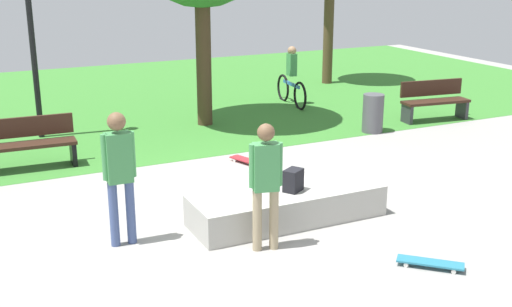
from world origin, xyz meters
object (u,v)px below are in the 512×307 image
at_px(park_bench_far_left, 434,100).
at_px(park_bench_near_path, 29,142).
at_px(concrete_ledge, 287,205).
at_px(skater_performing_trick, 266,178).
at_px(backpack_on_ledge, 293,180).
at_px(skateboard_spare, 248,161).
at_px(trash_bin, 373,113).
at_px(skater_watching, 119,168).
at_px(cyclist_on_bicycle, 291,80).
at_px(skateboard_by_ledge, 430,263).

relative_size(park_bench_far_left, park_bench_near_path, 1.02).
relative_size(concrete_ledge, park_bench_near_path, 1.73).
height_order(concrete_ledge, skater_performing_trick, skater_performing_trick).
xyz_separation_m(backpack_on_ledge, skateboard_spare, (0.55, 2.66, -0.54)).
relative_size(concrete_ledge, skater_performing_trick, 1.67).
distance_m(backpack_on_ledge, park_bench_far_left, 6.97).
bearing_deg(park_bench_near_path, trash_bin, -5.03).
xyz_separation_m(backpack_on_ledge, skater_performing_trick, (-0.79, -0.69, 0.37)).
bearing_deg(skater_watching, cyclist_on_bicycle, 46.69).
bearing_deg(backpack_on_ledge, concrete_ledge, -60.77).
distance_m(backpack_on_ledge, skater_performing_trick, 1.11).
bearing_deg(skater_watching, concrete_ledge, -5.53).
xyz_separation_m(concrete_ledge, park_bench_far_left, (5.90, 3.78, 0.26)).
xyz_separation_m(skateboard_spare, trash_bin, (3.38, 0.89, 0.35)).
height_order(skater_performing_trick, cyclist_on_bicycle, skater_performing_trick).
bearing_deg(concrete_ledge, skateboard_by_ledge, -67.56).
bearing_deg(trash_bin, park_bench_near_path, 174.97).
xyz_separation_m(skater_watching, skateboard_by_ledge, (3.18, -2.30, -0.99)).
bearing_deg(concrete_ledge, trash_bin, 41.23).
bearing_deg(skateboard_spare, skater_watching, -140.92).
relative_size(skateboard_by_ledge, park_bench_far_left, 0.43).
distance_m(backpack_on_ledge, park_bench_near_path, 5.16).
bearing_deg(trash_bin, skateboard_by_ledge, -119.37).
height_order(concrete_ledge, skater_watching, skater_watching).
distance_m(backpack_on_ledge, trash_bin, 5.30).
xyz_separation_m(concrete_ledge, cyclist_on_bicycle, (3.74, 6.65, 0.41)).
relative_size(skater_watching, skateboard_by_ledge, 2.49).
distance_m(skater_performing_trick, trash_bin, 6.37).
distance_m(concrete_ledge, skateboard_by_ledge, 2.25).
height_order(skateboard_by_ledge, park_bench_near_path, park_bench_near_path).
relative_size(concrete_ledge, skateboard_by_ledge, 3.92).
height_order(skater_performing_trick, skateboard_spare, skater_performing_trick).
xyz_separation_m(park_bench_far_left, cyclist_on_bicycle, (-2.16, 2.87, 0.15)).
distance_m(skater_watching, cyclist_on_bicycle, 8.84).
distance_m(skateboard_spare, trash_bin, 3.51).
bearing_deg(skateboard_by_ledge, concrete_ledge, 112.44).
distance_m(backpack_on_ledge, skateboard_spare, 2.77).
height_order(skater_performing_trick, trash_bin, skater_performing_trick).
xyz_separation_m(concrete_ledge, skater_performing_trick, (-0.71, -0.73, 0.75)).
distance_m(concrete_ledge, backpack_on_ledge, 0.39).
xyz_separation_m(skater_performing_trick, skateboard_by_ledge, (1.57, -1.35, -0.91)).
height_order(park_bench_far_left, park_bench_near_path, same).
xyz_separation_m(trash_bin, cyclist_on_bicycle, (-0.26, 3.15, 0.22)).
height_order(skater_performing_trick, skateboard_by_ledge, skater_performing_trick).
height_order(concrete_ledge, skateboard_by_ledge, concrete_ledge).
distance_m(skater_performing_trick, skateboard_spare, 3.72).
relative_size(backpack_on_ledge, skater_watching, 0.18).
bearing_deg(concrete_ledge, backpack_on_ledge, -28.48).
xyz_separation_m(backpack_on_ledge, cyclist_on_bicycle, (3.67, 6.69, 0.03)).
relative_size(skateboard_spare, cyclist_on_bicycle, 0.45).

